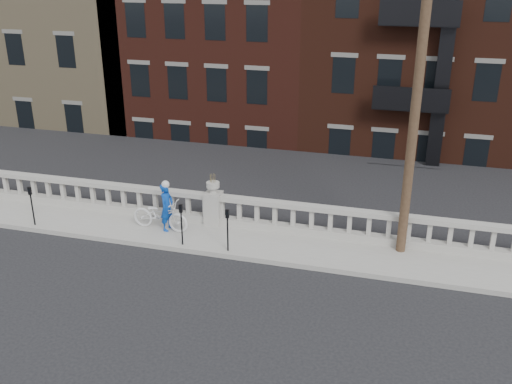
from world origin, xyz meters
TOP-DOWN VIEW (x-y plane):
  - ground at (0.00, 0.00)m, footprint 120.00×120.00m
  - sidewalk at (0.00, 3.00)m, footprint 32.00×2.20m
  - balustrade at (0.00, 3.95)m, footprint 28.00×0.34m
  - planter_pedestal at (0.00, 3.95)m, footprint 0.55×0.55m
  - lower_level at (0.56, 23.04)m, footprint 80.00×44.00m
  - utility_pole at (6.20, 3.60)m, footprint 1.60×0.28m
  - parking_meter_b at (-5.76, 2.15)m, footprint 0.10×0.09m
  - parking_meter_c at (-0.40, 2.15)m, footprint 0.10×0.09m
  - parking_meter_d at (1.10, 2.15)m, footprint 0.10×0.09m
  - bicycle at (-1.52, 3.00)m, footprint 2.03×0.83m
  - cyclist at (-1.29, 3.04)m, footprint 0.44×0.62m

SIDE VIEW (x-z plane):
  - ground at x=0.00m, z-range 0.00..0.00m
  - sidewalk at x=0.00m, z-range 0.00..0.15m
  - balustrade at x=0.00m, z-range 0.13..1.16m
  - bicycle at x=-1.52m, z-range 0.15..1.19m
  - planter_pedestal at x=0.00m, z-range -0.05..1.71m
  - cyclist at x=-1.29m, z-range 0.15..1.76m
  - parking_meter_b at x=-5.76m, z-range 0.32..1.68m
  - parking_meter_c at x=-0.40m, z-range 0.32..1.68m
  - parking_meter_d at x=1.10m, z-range 0.32..1.68m
  - lower_level at x=0.56m, z-range -7.77..13.03m
  - utility_pole at x=6.20m, z-range 0.24..10.24m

